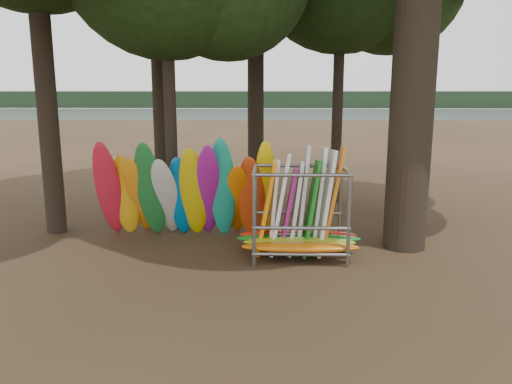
{
  "coord_description": "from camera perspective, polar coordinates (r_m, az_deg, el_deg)",
  "views": [
    {
      "loc": [
        0.9,
        -11.87,
        4.13
      ],
      "look_at": [
        0.51,
        1.5,
        1.4
      ],
      "focal_mm": 35.0,
      "sensor_mm": 36.0,
      "label": 1
    }
  ],
  "objects": [
    {
      "name": "kayak_row",
      "position": [
        14.06,
        -8.15,
        -0.18
      ],
      "size": [
        5.09,
        2.1,
        3.06
      ],
      "color": "red",
      "rests_on": "ground"
    },
    {
      "name": "ground",
      "position": [
        12.6,
        -2.54,
        -7.61
      ],
      "size": [
        120.0,
        120.0,
        0.0
      ],
      "primitive_type": "plane",
      "color": "#47331E",
      "rests_on": "ground"
    },
    {
      "name": "lake",
      "position": [
        72.0,
        0.98,
        8.23
      ],
      "size": [
        160.0,
        160.0,
        0.0
      ],
      "primitive_type": "plane",
      "color": "gray",
      "rests_on": "ground"
    },
    {
      "name": "far_shore",
      "position": [
        121.9,
        1.28,
        10.51
      ],
      "size": [
        160.0,
        4.0,
        4.0
      ],
      "primitive_type": "cube",
      "color": "black",
      "rests_on": "ground"
    },
    {
      "name": "storage_rack",
      "position": [
        12.53,
        5.0,
        -2.76
      ],
      "size": [
        3.19,
        1.59,
        2.81
      ],
      "color": "slate",
      "rests_on": "ground"
    }
  ]
}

